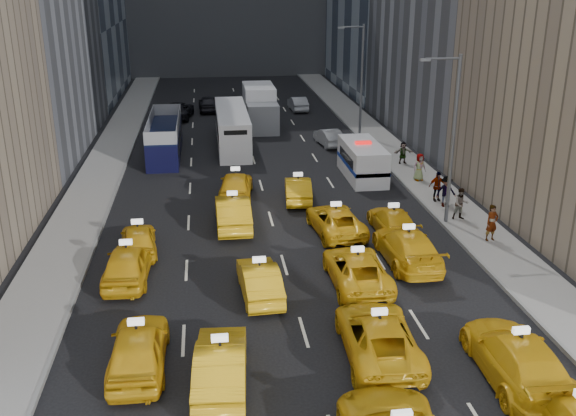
% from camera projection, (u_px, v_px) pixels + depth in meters
% --- Properties ---
extents(ground, '(160.00, 160.00, 0.00)m').
position_uv_depth(ground, '(312.00, 362.00, 22.36)').
color(ground, black).
rests_on(ground, ground).
extents(sidewalk_west, '(3.00, 90.00, 0.15)m').
position_uv_depth(sidewalk_west, '(103.00, 168.00, 44.34)').
color(sidewalk_west, gray).
rests_on(sidewalk_west, ground).
extents(sidewalk_east, '(3.00, 90.00, 0.15)m').
position_uv_depth(sidewalk_east, '(398.00, 157.00, 46.88)').
color(sidewalk_east, gray).
rests_on(sidewalk_east, ground).
extents(curb_west, '(0.15, 90.00, 0.18)m').
position_uv_depth(curb_west, '(125.00, 167.00, 44.51)').
color(curb_west, slate).
rests_on(curb_west, ground).
extents(curb_east, '(0.15, 90.00, 0.18)m').
position_uv_depth(curb_east, '(378.00, 158.00, 46.70)').
color(curb_east, slate).
rests_on(curb_east, ground).
extents(streetlight_near, '(2.15, 0.22, 9.00)m').
position_uv_depth(streetlight_near, '(451.00, 135.00, 32.95)').
color(streetlight_near, '#595B60').
rests_on(streetlight_near, ground).
extents(streetlight_far, '(2.15, 0.22, 9.00)m').
position_uv_depth(streetlight_far, '(360.00, 77.00, 51.57)').
color(streetlight_far, '#595B60').
rests_on(streetlight_far, ground).
extents(taxi_4, '(1.94, 4.73, 1.61)m').
position_uv_depth(taxi_4, '(138.00, 348.00, 21.71)').
color(taxi_4, gold).
rests_on(taxi_4, ground).
extents(taxi_5, '(1.95, 4.78, 1.54)m').
position_uv_depth(taxi_5, '(221.00, 364.00, 20.86)').
color(taxi_5, gold).
rests_on(taxi_5, ground).
extents(taxi_6, '(2.71, 5.47, 1.49)m').
position_uv_depth(taxi_6, '(378.00, 336.00, 22.56)').
color(taxi_6, gold).
rests_on(taxi_6, ground).
extents(taxi_7, '(2.52, 5.76, 1.65)m').
position_uv_depth(taxi_7, '(517.00, 358.00, 21.12)').
color(taxi_7, gold).
rests_on(taxi_7, ground).
extents(taxi_8, '(2.09, 4.77, 1.60)m').
position_uv_depth(taxi_8, '(128.00, 264.00, 28.05)').
color(taxi_8, gold).
rests_on(taxi_8, ground).
extents(taxi_9, '(1.77, 4.43, 1.43)m').
position_uv_depth(taxi_9, '(260.00, 280.00, 26.74)').
color(taxi_9, gold).
rests_on(taxi_9, ground).
extents(taxi_10, '(2.36, 5.11, 1.42)m').
position_uv_depth(taxi_10, '(357.00, 269.00, 27.77)').
color(taxi_10, gold).
rests_on(taxi_10, ground).
extents(taxi_11, '(2.28, 5.50, 1.59)m').
position_uv_depth(taxi_11, '(407.00, 247.00, 29.77)').
color(taxi_11, gold).
rests_on(taxi_11, ground).
extents(taxi_12, '(2.08, 4.26, 1.40)m').
position_uv_depth(taxi_12, '(139.00, 239.00, 30.85)').
color(taxi_12, gold).
rests_on(taxi_12, ground).
extents(taxi_13, '(1.82, 5.09, 1.67)m').
position_uv_depth(taxi_13, '(233.00, 212.00, 34.03)').
color(taxi_13, gold).
rests_on(taxi_13, ground).
extents(taxi_14, '(2.71, 5.14, 1.38)m').
position_uv_depth(taxi_14, '(336.00, 220.00, 33.26)').
color(taxi_14, gold).
rests_on(taxi_14, ground).
extents(taxi_15, '(1.89, 4.63, 1.34)m').
position_uv_depth(taxi_15, '(393.00, 221.00, 33.18)').
color(taxi_15, gold).
rests_on(taxi_15, ground).
extents(taxi_16, '(2.45, 4.92, 1.61)m').
position_uv_depth(taxi_16, '(236.00, 185.00, 38.43)').
color(taxi_16, gold).
rests_on(taxi_16, ground).
extents(taxi_17, '(1.89, 4.39, 1.40)m').
position_uv_depth(taxi_17, '(298.00, 189.00, 38.02)').
color(taxi_17, gold).
rests_on(taxi_17, ground).
extents(nypd_van, '(2.52, 5.83, 2.46)m').
position_uv_depth(nypd_van, '(362.00, 161.00, 42.19)').
color(nypd_van, silver).
rests_on(nypd_van, ground).
extents(double_decker, '(3.26, 9.89, 2.82)m').
position_uv_depth(double_decker, '(165.00, 136.00, 47.43)').
color(double_decker, black).
rests_on(double_decker, ground).
extents(city_bus, '(3.10, 11.23, 2.87)m').
position_uv_depth(city_bus, '(232.00, 128.00, 49.90)').
color(city_bus, silver).
rests_on(city_bus, ground).
extents(box_truck, '(3.58, 7.89, 3.48)m').
position_uv_depth(box_truck, '(260.00, 107.00, 56.11)').
color(box_truck, white).
rests_on(box_truck, ground).
extents(misc_car_0, '(1.92, 4.18, 1.33)m').
position_uv_depth(misc_car_0, '(329.00, 137.00, 50.29)').
color(misc_car_0, '#93969A').
rests_on(misc_car_0, ground).
extents(misc_car_1, '(3.13, 5.62, 1.49)m').
position_uv_depth(misc_car_1, '(178.00, 110.00, 59.77)').
color(misc_car_1, black).
rests_on(misc_car_1, ground).
extents(misc_car_2, '(2.58, 5.68, 1.61)m').
position_uv_depth(misc_car_2, '(249.00, 100.00, 64.43)').
color(misc_car_2, slate).
rests_on(misc_car_2, ground).
extents(misc_car_3, '(1.96, 4.56, 1.53)m').
position_uv_depth(misc_car_3, '(208.00, 103.00, 62.72)').
color(misc_car_3, black).
rests_on(misc_car_3, ground).
extents(misc_car_4, '(1.66, 4.23, 1.37)m').
position_uv_depth(misc_car_4, '(298.00, 104.00, 63.11)').
color(misc_car_4, '#9B9EA3').
rests_on(misc_car_4, ground).
extents(pedestrian_0, '(0.77, 0.60, 1.86)m').
position_uv_depth(pedestrian_0, '(492.00, 223.00, 31.86)').
color(pedestrian_0, gray).
rests_on(pedestrian_0, sidewalk_east).
extents(pedestrian_1, '(0.86, 0.47, 1.76)m').
position_uv_depth(pedestrian_1, '(461.00, 204.00, 34.63)').
color(pedestrian_1, gray).
rests_on(pedestrian_1, sidewalk_east).
extents(pedestrian_2, '(1.18, 0.51, 1.81)m').
position_uv_depth(pedestrian_2, '(446.00, 191.00, 36.53)').
color(pedestrian_2, gray).
rests_on(pedestrian_2, sidewalk_east).
extents(pedestrian_3, '(1.06, 0.54, 1.77)m').
position_uv_depth(pedestrian_3, '(437.00, 186.00, 37.48)').
color(pedestrian_3, gray).
rests_on(pedestrian_3, sidewalk_east).
extents(pedestrian_4, '(0.95, 0.66, 1.76)m').
position_uv_depth(pedestrian_4, '(419.00, 167.00, 41.21)').
color(pedestrian_4, gray).
rests_on(pedestrian_4, sidewalk_east).
extents(pedestrian_5, '(1.44, 0.46, 1.54)m').
position_uv_depth(pedestrian_5, '(403.00, 153.00, 44.92)').
color(pedestrian_5, gray).
rests_on(pedestrian_5, sidewalk_east).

